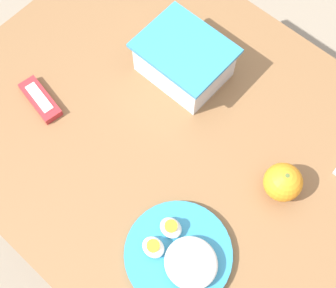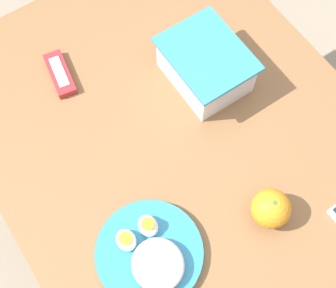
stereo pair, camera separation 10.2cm
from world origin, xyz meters
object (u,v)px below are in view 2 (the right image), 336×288
Objects in this scene: candy_bar at (60,74)px; rice_plate at (151,255)px; food_container at (205,67)px; orange_fruit at (271,208)px.

rice_plate is at bearing -6.36° from candy_bar.
food_container is at bearing 55.43° from candy_bar.
food_container is 0.45m from rice_plate.
candy_bar is (-0.55, -0.20, -0.03)m from orange_fruit.
rice_plate is 0.49m from candy_bar.
candy_bar is at bearing -159.94° from orange_fruit.
rice_plate is 1.70× the size of candy_bar.
food_container is 0.35m from candy_bar.
orange_fruit is 0.58m from candy_bar.
candy_bar is at bearing 173.64° from rice_plate.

